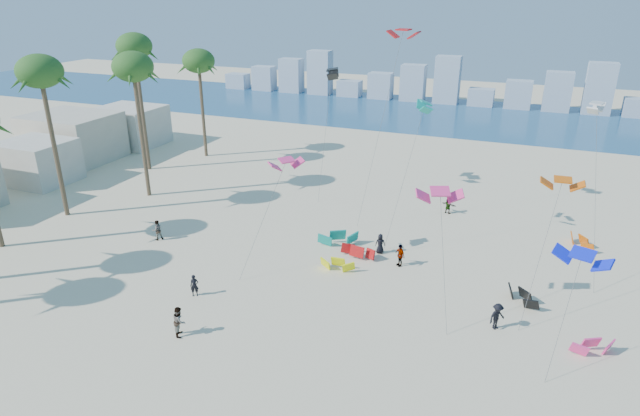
% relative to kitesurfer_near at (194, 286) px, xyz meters
% --- Properties ---
extents(ground, '(220.00, 220.00, 0.00)m').
position_rel_kitesurfer_near_xyz_m(ground, '(3.13, -8.43, -0.77)').
color(ground, beige).
rests_on(ground, ground).
extents(ocean, '(220.00, 220.00, 0.00)m').
position_rel_kitesurfer_near_xyz_m(ocean, '(3.13, 63.57, -0.77)').
color(ocean, navy).
rests_on(ocean, ground).
extents(kitesurfer_near, '(0.68, 0.62, 1.55)m').
position_rel_kitesurfer_near_xyz_m(kitesurfer_near, '(0.00, 0.00, 0.00)').
color(kitesurfer_near, black).
rests_on(kitesurfer_near, ground).
extents(kitesurfer_mid, '(1.07, 1.15, 1.91)m').
position_rel_kitesurfer_near_xyz_m(kitesurfer_mid, '(1.73, -4.09, 0.18)').
color(kitesurfer_mid, gray).
rests_on(kitesurfer_mid, ground).
extents(kitesurfers_far, '(38.28, 18.51, 1.75)m').
position_rel_kitesurfer_near_xyz_m(kitesurfers_far, '(11.40, 10.37, 0.06)').
color(kitesurfers_far, black).
rests_on(kitesurfers_far, ground).
extents(grounded_kites, '(21.80, 17.13, 1.08)m').
position_rel_kitesurfer_near_xyz_m(grounded_kites, '(14.20, 9.75, -0.31)').
color(grounded_kites, '#B71214').
rests_on(grounded_kites, ground).
extents(flying_kites, '(35.34, 25.13, 16.75)m').
position_rel_kitesurfer_near_xyz_m(flying_kites, '(14.31, 13.46, 9.71)').
color(flying_kites, '#FA3787').
rests_on(flying_kites, ground).
extents(palm_row, '(9.28, 44.80, 15.17)m').
position_rel_kitesurfer_near_xyz_m(palm_row, '(-18.76, 7.73, 11.08)').
color(palm_row, brown).
rests_on(palm_row, ground).
extents(beachfront_buildings, '(11.50, 43.00, 6.00)m').
position_rel_kitesurfer_near_xyz_m(beachfront_buildings, '(-30.56, 12.39, 1.90)').
color(beachfront_buildings, beige).
rests_on(beachfront_buildings, ground).
extents(distant_skyline, '(85.00, 3.00, 8.40)m').
position_rel_kitesurfer_near_xyz_m(distant_skyline, '(1.94, 73.57, 2.31)').
color(distant_skyline, '#9EADBF').
rests_on(distant_skyline, ground).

